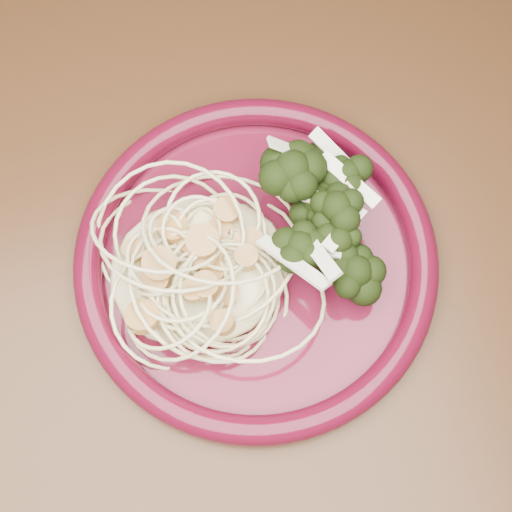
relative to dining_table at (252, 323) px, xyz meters
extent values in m
plane|color=#52311C|center=(0.00, 0.00, -0.65)|extent=(3.50, 3.50, 0.00)
cube|color=#472814|center=(0.00, 0.00, 0.08)|extent=(1.20, 0.80, 0.04)
cylinder|color=#540E21|center=(0.01, 0.02, 0.10)|extent=(0.31, 0.31, 0.01)
torus|color=#54091D|center=(0.01, 0.02, 0.11)|extent=(0.32, 0.32, 0.02)
ellipsoid|color=beige|center=(-0.04, 0.03, 0.12)|extent=(0.16, 0.14, 0.03)
ellipsoid|color=black|center=(0.07, 0.02, 0.13)|extent=(0.11, 0.17, 0.06)
camera|label=1|loc=(-0.04, -0.16, 0.66)|focal=50.00mm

